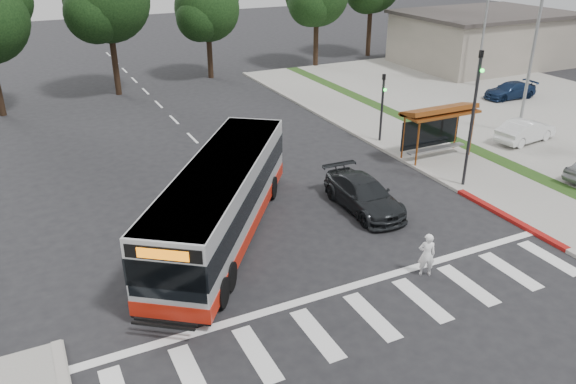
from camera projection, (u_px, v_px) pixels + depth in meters
ground at (300, 245)px, 22.01m from camera, size 140.00×140.00×0.00m
sidewalk_east at (404, 140)px, 32.89m from camera, size 4.00×40.00×0.12m
curb_east at (376, 145)px, 32.09m from camera, size 0.30×40.00×0.15m
curb_east_red at (509, 218)px, 23.95m from camera, size 0.32×6.00×0.15m
parking_lot at (526, 106)px, 39.32m from camera, size 18.00×36.00×0.10m
commercial_building at (483, 40)px, 50.97m from camera, size 14.00×10.00×4.40m
building_roof_cap at (486, 13)px, 49.98m from camera, size 14.60×10.60×0.30m
crosswalk_ladder at (372, 316)px, 17.94m from camera, size 18.00×2.60×0.01m
bus_shelter at (438, 116)px, 29.49m from camera, size 4.20×1.60×2.86m
traffic_signal_ne_tall at (474, 109)px, 25.43m from camera, size 0.18×0.37×6.50m
traffic_signal_ne_short at (383, 101)px, 31.71m from camera, size 0.18×0.37×4.00m
lot_light_front at (536, 34)px, 31.59m from camera, size 1.90×0.35×9.01m
lot_light_mid at (487, 9)px, 42.13m from camera, size 1.90×0.35×9.01m
tree_north_b at (208, 7)px, 44.88m from camera, size 5.72×5.33×8.43m
transit_bus at (222, 201)px, 22.04m from camera, size 9.12×11.18×3.09m
pedestrian at (427, 255)px, 19.78m from camera, size 0.72×0.62×1.66m
dark_sedan at (364, 194)px, 24.60m from camera, size 2.11×4.89×1.40m
parked_car_1 at (525, 131)px, 32.30m from camera, size 4.14×1.91×1.31m
parked_car_3 at (510, 90)px, 40.78m from camera, size 4.08×1.82×1.16m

